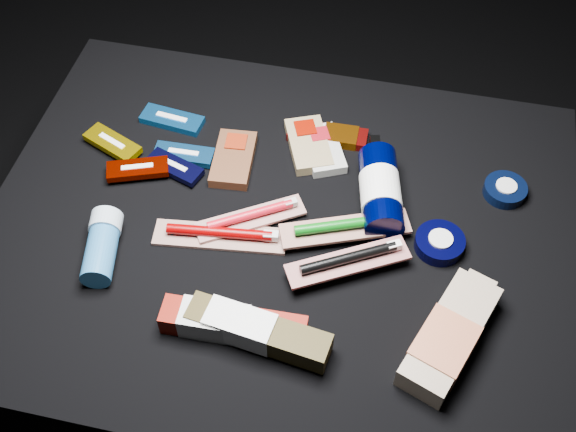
% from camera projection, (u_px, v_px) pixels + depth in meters
% --- Properties ---
extents(ground, '(3.00, 3.00, 0.00)m').
position_uv_depth(ground, '(280.00, 340.00, 1.52)').
color(ground, black).
rests_on(ground, ground).
extents(cloth_table, '(0.98, 0.78, 0.40)m').
position_uv_depth(cloth_table, '(279.00, 290.00, 1.36)').
color(cloth_table, black).
rests_on(cloth_table, ground).
extents(luna_bar_0, '(0.12, 0.06, 0.02)m').
position_uv_depth(luna_bar_0, '(172.00, 120.00, 1.34)').
color(luna_bar_0, '#135DA5').
rests_on(luna_bar_0, cloth_table).
extents(luna_bar_1, '(0.11, 0.04, 0.01)m').
position_uv_depth(luna_bar_1, '(184.00, 154.00, 1.29)').
color(luna_bar_1, '#175591').
rests_on(luna_bar_1, cloth_table).
extents(luna_bar_2, '(0.11, 0.07, 0.01)m').
position_uv_depth(luna_bar_2, '(174.00, 167.00, 1.27)').
color(luna_bar_2, black).
rests_on(luna_bar_2, cloth_table).
extents(luna_bar_3, '(0.12, 0.08, 0.01)m').
position_uv_depth(luna_bar_3, '(113.00, 143.00, 1.30)').
color(luna_bar_3, '#B39602').
rests_on(luna_bar_3, cloth_table).
extents(luna_bar_4, '(0.11, 0.07, 0.01)m').
position_uv_depth(luna_bar_4, '(138.00, 169.00, 1.26)').
color(luna_bar_4, '#690B00').
rests_on(luna_bar_4, cloth_table).
extents(clif_bar_0, '(0.08, 0.13, 0.02)m').
position_uv_depth(clif_bar_0, '(234.00, 157.00, 1.28)').
color(clif_bar_0, '#512D19').
rests_on(clif_bar_0, cloth_table).
extents(clif_bar_1, '(0.10, 0.13, 0.02)m').
position_uv_depth(clif_bar_1, '(323.00, 148.00, 1.30)').
color(clif_bar_1, '#B1B0AA').
rests_on(clif_bar_1, cloth_table).
extents(clif_bar_2, '(0.11, 0.14, 0.02)m').
position_uv_depth(clif_bar_2, '(308.00, 143.00, 1.30)').
color(clif_bar_2, '#937E55').
rests_on(clif_bar_2, cloth_table).
extents(power_bar, '(0.15, 0.05, 0.02)m').
position_uv_depth(power_bar, '(332.00, 135.00, 1.32)').
color(power_bar, maroon).
rests_on(power_bar, cloth_table).
extents(lotion_bottle, '(0.10, 0.21, 0.07)m').
position_uv_depth(lotion_bottle, '(381.00, 191.00, 1.20)').
color(lotion_bottle, black).
rests_on(lotion_bottle, cloth_table).
extents(cream_tin_upper, '(0.07, 0.07, 0.02)m').
position_uv_depth(cream_tin_upper, '(505.00, 190.00, 1.23)').
color(cream_tin_upper, black).
rests_on(cream_tin_upper, cloth_table).
extents(cream_tin_lower, '(0.08, 0.08, 0.03)m').
position_uv_depth(cream_tin_lower, '(440.00, 243.00, 1.17)').
color(cream_tin_lower, black).
rests_on(cream_tin_lower, cloth_table).
extents(bodywash_bottle, '(0.14, 0.22, 0.05)m').
position_uv_depth(bodywash_bottle, '(449.00, 338.00, 1.05)').
color(bodywash_bottle, tan).
rests_on(bodywash_bottle, cloth_table).
extents(deodorant_stick, '(0.08, 0.13, 0.05)m').
position_uv_depth(deodorant_stick, '(102.00, 246.00, 1.15)').
color(deodorant_stick, '#27669C').
rests_on(deodorant_stick, cloth_table).
extents(toothbrush_pack_0, '(0.22, 0.08, 0.02)m').
position_uv_depth(toothbrush_pack_0, '(222.00, 235.00, 1.18)').
color(toothbrush_pack_0, '#AAA49F').
rests_on(toothbrush_pack_0, cloth_table).
extents(toothbrush_pack_1, '(0.18, 0.13, 0.02)m').
position_uv_depth(toothbrush_pack_1, '(252.00, 216.00, 1.19)').
color(toothbrush_pack_1, beige).
rests_on(toothbrush_pack_1, cloth_table).
extents(toothbrush_pack_2, '(0.22, 0.12, 0.02)m').
position_uv_depth(toothbrush_pack_2, '(347.00, 227.00, 1.17)').
color(toothbrush_pack_2, '#A9A49E').
rests_on(toothbrush_pack_2, cloth_table).
extents(toothbrush_pack_3, '(0.19, 0.14, 0.02)m').
position_uv_depth(toothbrush_pack_3, '(350.00, 260.00, 1.12)').
color(toothbrush_pack_3, '#AAA19E').
rests_on(toothbrush_pack_3, cloth_table).
extents(toothpaste_carton_red, '(0.22, 0.06, 0.04)m').
position_uv_depth(toothpaste_carton_red, '(227.00, 324.00, 1.07)').
color(toothpaste_carton_red, '#780D02').
rests_on(toothpaste_carton_red, cloth_table).
extents(toothpaste_carton_green, '(0.22, 0.08, 0.04)m').
position_uv_depth(toothpaste_carton_green, '(252.00, 330.00, 1.05)').
color(toothpaste_carton_green, '#33290C').
rests_on(toothpaste_carton_green, cloth_table).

